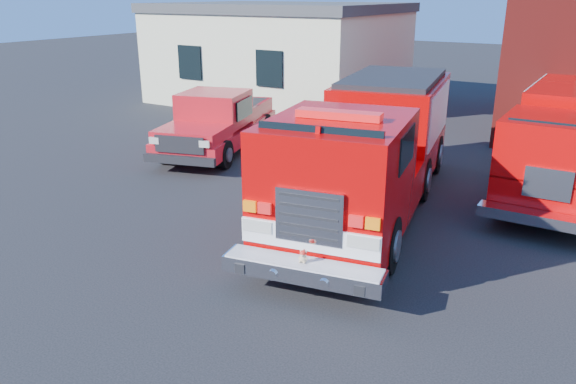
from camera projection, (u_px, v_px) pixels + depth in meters
The scene contains 5 objects.
ground at pixel (318, 234), 11.77m from camera, with size 100.00×100.00×0.00m, color black.
side_building at pixel (280, 52), 25.90m from camera, with size 10.20×8.20×4.35m.
fire_engine at pixel (371, 147), 12.76m from camera, with size 4.07×9.43×2.81m.
pickup_truck at pixel (219, 122), 17.80m from camera, with size 3.59×6.18×1.91m.
secondary_truck at pixel (571, 137), 14.11m from camera, with size 2.45×7.70×2.49m.
Camera 1 is at (5.06, -9.56, 4.78)m, focal length 35.00 mm.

